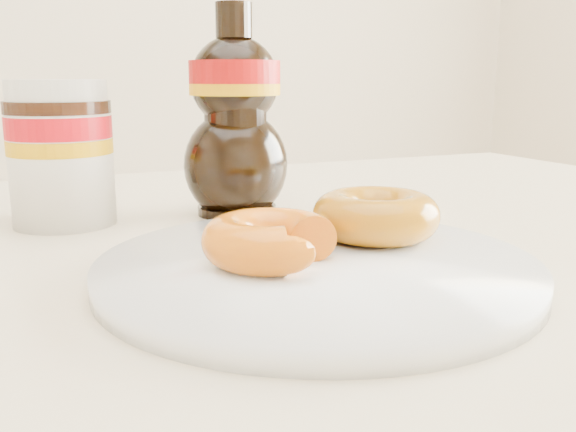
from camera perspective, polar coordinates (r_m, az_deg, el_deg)
name	(u,v)px	position (r m, az deg, el deg)	size (l,w,h in m)	color
dining_table	(183,349)	(0.55, -9.30, -11.62)	(1.40, 0.90, 0.75)	beige
plate	(317,268)	(0.44, 2.58, -4.65)	(0.30, 0.30, 0.02)	white
donut_bitten	(270,240)	(0.43, -1.65, -2.13)	(0.09, 0.09, 0.03)	orange
donut_whole	(376,215)	(0.50, 7.81, 0.09)	(0.10, 0.10, 0.03)	#A35D0A
nutella_jar	(60,148)	(0.64, -19.57, 5.76)	(0.10, 0.10, 0.13)	white
syrup_bottle	(235,112)	(0.65, -4.71, 9.23)	(0.11, 0.09, 0.21)	black
dark_jar	(43,175)	(0.67, -20.93, 3.46)	(0.06, 0.06, 0.09)	black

